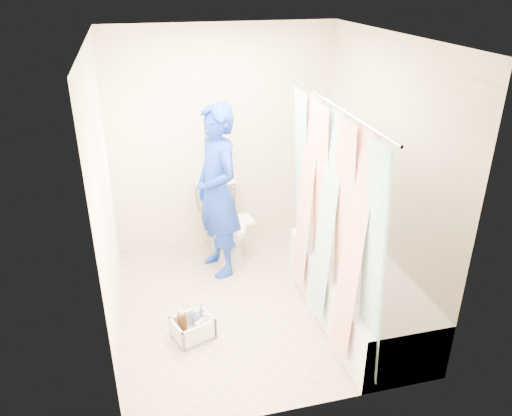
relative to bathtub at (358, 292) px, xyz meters
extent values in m
plane|color=tan|center=(-0.85, 0.43, -0.27)|extent=(2.60, 2.60, 0.00)
cube|color=white|center=(-0.85, 0.43, 2.13)|extent=(2.40, 2.60, 0.02)
cube|color=beige|center=(-0.85, 1.73, 0.93)|extent=(2.40, 0.02, 2.40)
cube|color=beige|center=(-0.85, -0.88, 0.93)|extent=(2.40, 0.02, 2.40)
cube|color=beige|center=(-2.05, 0.43, 0.93)|extent=(0.02, 2.60, 2.40)
cube|color=beige|center=(0.35, 0.43, 0.93)|extent=(0.02, 2.60, 2.40)
cube|color=white|center=(0.00, 0.00, -0.02)|extent=(0.70, 1.75, 0.50)
cube|color=white|center=(0.00, 0.00, 0.19)|extent=(0.58, 1.63, 0.06)
cylinder|color=silver|center=(-0.33, 0.00, 1.68)|extent=(0.02, 1.90, 0.02)
cube|color=white|center=(-0.33, 0.00, 0.75)|extent=(0.06, 1.75, 1.80)
imported|color=white|center=(-0.93, 1.36, 0.13)|extent=(0.56, 0.84, 0.79)
cube|color=white|center=(-0.91, 1.23, 0.20)|extent=(0.51, 0.28, 0.04)
cylinder|color=black|center=(-1.04, 1.55, 0.49)|extent=(0.04, 0.04, 0.23)
cylinder|color=gold|center=(-1.04, 1.55, 0.62)|extent=(0.06, 0.06, 0.03)
cylinder|color=silver|center=(-0.90, 1.58, 0.47)|extent=(0.03, 0.03, 0.19)
imported|color=#1010A0|center=(-1.05, 1.10, 0.61)|extent=(0.57, 0.73, 1.76)
cube|color=silver|center=(-1.47, 0.08, -0.25)|extent=(0.39, 0.35, 0.03)
cube|color=silver|center=(-1.61, 0.03, -0.17)|extent=(0.11, 0.25, 0.19)
cube|color=silver|center=(-1.33, 0.13, -0.17)|extent=(0.11, 0.25, 0.19)
cube|color=silver|center=(-1.43, -0.03, -0.17)|extent=(0.31, 0.13, 0.19)
cube|color=silver|center=(-1.51, 0.19, -0.17)|extent=(0.31, 0.13, 0.19)
cylinder|color=#3E220C|center=(-1.55, 0.09, -0.13)|extent=(0.08, 0.08, 0.21)
cylinder|color=silver|center=(-1.43, 0.15, -0.14)|extent=(0.07, 0.07, 0.19)
cylinder|color=beige|center=(-1.43, 0.04, -0.17)|extent=(0.05, 0.05, 0.14)
cylinder|color=#3E220C|center=(-1.52, -0.01, -0.20)|extent=(0.06, 0.06, 0.06)
cylinder|color=gold|center=(-1.52, -0.01, -0.16)|extent=(0.07, 0.07, 0.01)
imported|color=silver|center=(-1.36, 0.07, -0.13)|extent=(0.13, 0.13, 0.20)
camera|label=1|loc=(-1.78, -3.34, 2.58)|focal=35.00mm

